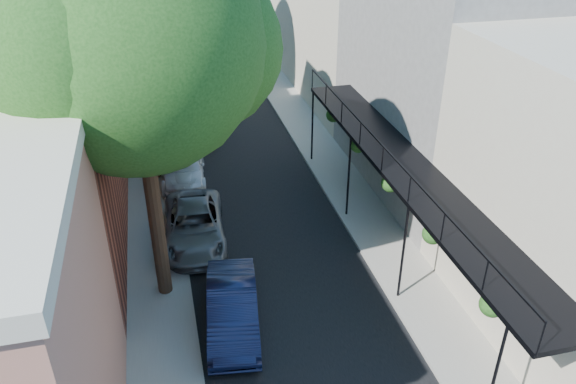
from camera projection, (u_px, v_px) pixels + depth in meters
road_surface at (210, 85)px, 35.63m from camera, size 6.00×64.00×0.01m
sidewalk_left at (146, 89)px, 34.78m from camera, size 2.00×64.00×0.12m
sidewalk_right at (272, 79)px, 36.42m from camera, size 2.00×64.00×0.12m
buildings_left at (34, 17)px, 30.23m from camera, size 10.10×59.10×12.00m
buildings_right at (351, 8)px, 34.86m from camera, size 9.80×55.00×10.00m
oak_near at (150, 44)px, 14.37m from camera, size 7.48×6.80×11.42m
oak_mid at (145, 12)px, 21.50m from camera, size 6.60×6.00×10.20m
parked_car_b at (232, 308)px, 16.31m from camera, size 1.94×4.27×1.36m
parked_car_c at (194, 225)px, 20.21m from camera, size 2.47×4.79×1.29m
parked_car_d at (183, 166)px, 24.31m from camera, size 2.12×4.58×1.30m
parked_car_e at (201, 125)px, 28.29m from camera, size 1.80×3.88×1.29m
parked_car_f at (172, 98)px, 31.63m from camera, size 1.64×4.21×1.37m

